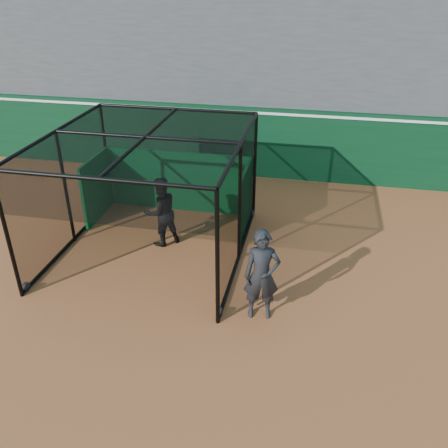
# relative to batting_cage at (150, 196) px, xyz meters

# --- Properties ---
(ground) EXTENTS (120.00, 120.00, 0.00)m
(ground) POSITION_rel_batting_cage_xyz_m (0.93, -2.75, -1.57)
(ground) COLOR #97512C
(ground) RESTS_ON ground
(outfield_wall) EXTENTS (50.00, 0.50, 2.50)m
(outfield_wall) POSITION_rel_batting_cage_xyz_m (0.93, 5.75, -0.28)
(outfield_wall) COLOR #09331A
(outfield_wall) RESTS_ON ground
(grandstand) EXTENTS (50.00, 7.85, 8.95)m
(grandstand) POSITION_rel_batting_cage_xyz_m (0.93, 9.52, 2.91)
(grandstand) COLOR #4C4C4F
(grandstand) RESTS_ON ground
(batting_cage) EXTENTS (4.76, 5.27, 3.15)m
(batting_cage) POSITION_rel_batting_cage_xyz_m (0.00, 0.00, 0.00)
(batting_cage) COLOR black
(batting_cage) RESTS_ON ground
(batter) EXTENTS (1.19, 1.19, 1.94)m
(batter) POSITION_rel_batting_cage_xyz_m (0.14, 0.35, -0.60)
(batter) COLOR black
(batter) RESTS_ON ground
(on_deck_player) EXTENTS (0.85, 0.64, 2.09)m
(on_deck_player) POSITION_rel_batting_cage_xyz_m (3.19, -2.16, -0.53)
(on_deck_player) COLOR black
(on_deck_player) RESTS_ON ground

